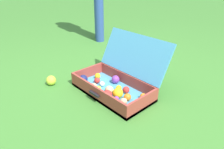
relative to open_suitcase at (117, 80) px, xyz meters
The scene contains 3 objects.
ground_plane 0.16m from the open_suitcase, 101.34° to the right, with size 16.00×16.00×0.00m, color #3D7A2D.
open_suitcase is the anchor object (origin of this frame).
stray_ball_on_grass 0.60m from the open_suitcase, 142.16° to the right, with size 0.09×0.09×0.09m, color #CCDB38.
Camera 1 is at (1.13, -0.94, 0.93)m, focal length 33.34 mm.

